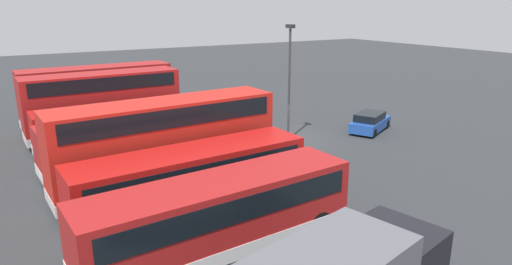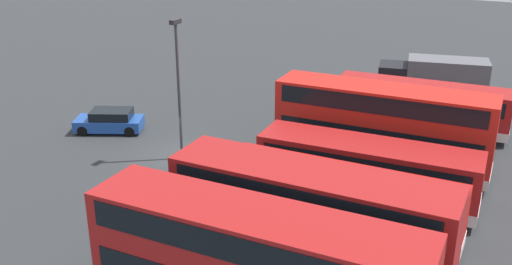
% 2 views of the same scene
% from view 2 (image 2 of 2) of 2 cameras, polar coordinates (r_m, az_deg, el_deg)
% --- Properties ---
extents(ground_plane, '(140.00, 140.00, 0.00)m').
position_cam_2_polar(ground_plane, '(33.24, -7.90, -2.29)').
color(ground_plane, '#2D3033').
extents(bus_single_deck_near_end, '(3.22, 10.79, 2.95)m').
position_cam_2_polar(bus_single_deck_near_end, '(37.83, 15.92, 2.66)').
color(bus_single_deck_near_end, '#A51919').
rests_on(bus_single_deck_near_end, ground).
extents(bus_single_deck_second, '(3.09, 10.80, 2.95)m').
position_cam_2_polar(bus_single_deck_second, '(34.46, 13.79, 1.05)').
color(bus_single_deck_second, '#B71411').
rests_on(bus_single_deck_second, ground).
extents(bus_double_decker_third, '(3.14, 11.41, 4.55)m').
position_cam_2_polar(bus_double_decker_third, '(31.19, 12.30, 0.65)').
color(bus_double_decker_third, red).
rests_on(bus_double_decker_third, ground).
extents(bus_single_deck_fourth, '(3.23, 10.52, 2.95)m').
position_cam_2_polar(bus_single_deck_fourth, '(27.91, 10.83, -3.60)').
color(bus_single_deck_fourth, '#A51919').
rests_on(bus_single_deck_fourth, ground).
extents(bus_single_deck_fifth, '(2.84, 10.25, 2.95)m').
position_cam_2_polar(bus_single_deck_fifth, '(24.79, 8.17, -6.78)').
color(bus_single_deck_fifth, '#B71411').
rests_on(bus_single_deck_fifth, ground).
extents(bus_double_decker_sixth, '(2.82, 10.50, 4.55)m').
position_cam_2_polar(bus_double_decker_sixth, '(21.43, 5.25, -8.91)').
color(bus_double_decker_sixth, '#A51919').
rests_on(bus_double_decker_sixth, ground).
extents(box_truck_blue, '(4.07, 7.86, 3.20)m').
position_cam_2_polar(box_truck_blue, '(43.56, 17.15, 5.07)').
color(box_truck_blue, '#595960').
rests_on(box_truck_blue, ground).
extents(car_hatchback_silver, '(3.42, 4.49, 1.43)m').
position_cam_2_polar(car_hatchback_silver, '(37.38, -14.19, 1.11)').
color(car_hatchback_silver, '#1E479E').
rests_on(car_hatchback_silver, ground).
extents(lamp_post_tall, '(0.70, 0.30, 7.82)m').
position_cam_2_polar(lamp_post_tall, '(31.31, -7.66, 5.16)').
color(lamp_post_tall, '#38383D').
rests_on(lamp_post_tall, ground).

